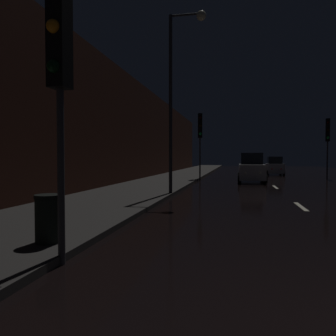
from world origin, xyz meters
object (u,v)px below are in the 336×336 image
Objects in this scene: traffic_light_near_left at (59,53)px; traffic_light_far_right at (328,135)px; car_approaching_headlights at (251,169)px; traffic_light_far_left at (200,131)px; streetlamp_overhead at (179,78)px; trash_bin_curbside at (49,218)px; car_distant_taillights at (274,167)px.

traffic_light_far_right is at bearing 159.51° from traffic_light_near_left.
traffic_light_near_left is at bearing -11.39° from car_approaching_headlights.
traffic_light_far_left is 20.75m from traffic_light_near_left.
streetlamp_overhead is at bearing -20.54° from car_approaching_headlights.
traffic_light_far_right reaches higher than car_approaching_headlights.
traffic_light_far_right is 26.29m from trash_bin_curbside.
traffic_light_far_left reaches higher than traffic_light_far_right.
streetlamp_overhead is 8.98× the size of trash_bin_curbside.
car_distant_taillights is (6.61, 9.43, -2.96)m from traffic_light_far_left.
car_distant_taillights is (6.71, 30.18, -2.67)m from traffic_light_near_left.
trash_bin_curbside is at bearing -135.76° from traffic_light_near_left.
traffic_light_far_left is at bearing -62.54° from traffic_light_far_right.
car_approaching_headlights is at bearing 170.92° from traffic_light_near_left.
traffic_light_far_right is at bearing 55.53° from streetlamp_overhead.
car_approaching_headlights is 10.83m from car_distant_taillights.
traffic_light_far_left is 1.24× the size of car_approaching_headlights.
traffic_light_far_left is 4.91m from car_approaching_headlights.
streetlamp_overhead is 11.33m from car_approaching_headlights.
car_approaching_headlights is at bearing 69.46° from streetlamp_overhead.
traffic_light_far_right is 0.96× the size of traffic_light_far_left.
traffic_light_far_left is 10.92m from streetlamp_overhead.
traffic_light_far_left is 5.60× the size of trash_bin_curbside.
traffic_light_far_left is 11.89m from car_distant_taillights.
traffic_light_far_left reaches higher than car_approaching_headlights.
trash_bin_curbside is 19.51m from car_approaching_headlights.
traffic_light_near_left is (-0.11, -20.75, -0.30)m from traffic_light_far_left.
traffic_light_near_left is at bearing -48.07° from trash_bin_curbside.
trash_bin_curbside is at bearing -96.24° from streetlamp_overhead.
streetlamp_overhead is at bearing -27.09° from traffic_light_far_right.
streetlamp_overhead is (0.21, -10.80, 1.61)m from traffic_light_far_left.
car_approaching_headlights is (3.65, 9.76, -4.45)m from streetlamp_overhead.
trash_bin_curbside is (-0.69, 0.77, -2.90)m from traffic_light_near_left.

